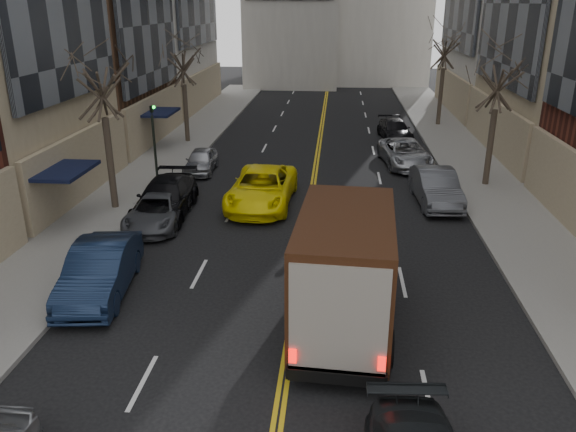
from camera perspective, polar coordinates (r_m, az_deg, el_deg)
name	(u,v)px	position (r m, az deg, el deg)	size (l,w,h in m)	color
sidewalk_left	(158,166)	(33.04, -13.08, 4.97)	(4.00, 66.00, 0.15)	slate
sidewalk_right	(480,174)	(32.43, 18.91, 4.07)	(4.00, 66.00, 0.15)	slate
tree_lf_mid	(98,60)	(25.33, -18.71, 14.76)	(3.20, 3.20, 8.91)	#382D23
tree_lf_far	(182,50)	(37.64, -10.73, 16.27)	(3.20, 3.20, 8.12)	#382D23
tree_rt_mid	(501,62)	(29.35, 20.83, 14.37)	(3.20, 3.20, 8.32)	#382D23
tree_rt_far	(447,33)	(43.93, 15.81, 17.44)	(3.20, 3.20, 9.11)	#382D23
traffic_signal	(154,140)	(27.27, -13.44, 7.57)	(0.29, 0.26, 4.70)	black
ups_truck	(345,269)	(15.94, 5.84, -5.34)	(3.05, 6.79, 3.64)	black
taxi	(262,188)	(25.94, -2.67, 2.88)	(2.76, 5.99, 1.66)	#FFEA0A
pedestrian	(319,208)	(23.18, 3.18, 0.85)	(0.66, 0.44, 1.82)	black
parked_lf_b	(100,270)	(19.03, -18.56, -5.24)	(1.73, 4.96, 1.63)	#111E38
parked_lf_c	(157,210)	(24.26, -13.13, 0.57)	(2.14, 4.63, 1.29)	#484A50
parked_lf_d	(165,198)	(25.28, -12.35, 1.80)	(2.19, 5.38, 1.56)	black
parked_lf_e	(201,161)	(31.56, -8.82, 5.59)	(1.51, 3.75, 1.28)	#A3A5AB
parked_rt_a	(436,187)	(26.98, 14.80, 2.85)	(1.70, 4.88, 1.61)	#47494F
parked_rt_b	(405,153)	(33.10, 11.82, 6.28)	(2.43, 5.27, 1.46)	#9FA1A6
parked_rt_c	(395,130)	(39.51, 10.79, 8.60)	(1.85, 4.55, 1.32)	black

